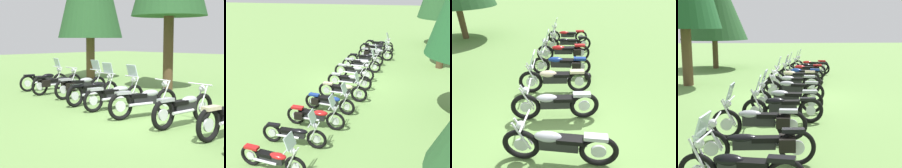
# 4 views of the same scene
# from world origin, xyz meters

# --- Properties ---
(ground_plane) EXTENTS (80.00, 80.00, 0.00)m
(ground_plane) POSITION_xyz_m (0.00, 0.00, 0.00)
(ground_plane) COLOR #6B934C
(motorcycle_1) EXTENTS (0.73, 2.42, 1.02)m
(motorcycle_1) POSITION_xyz_m (-6.02, 1.01, 0.45)
(motorcycle_1) COLOR black
(motorcycle_1) RESTS_ON ground_plane
(motorcycle_2) EXTENTS (0.66, 2.33, 1.39)m
(motorcycle_2) POSITION_xyz_m (-4.54, 1.02, 0.48)
(motorcycle_2) COLOR black
(motorcycle_2) RESTS_ON ground_plane
(motorcycle_3) EXTENTS (0.77, 2.30, 1.37)m
(motorcycle_3) POSITION_xyz_m (-3.21, 0.47, 0.47)
(motorcycle_3) COLOR black
(motorcycle_3) RESTS_ON ground_plane
(motorcycle_4) EXTENTS (0.64, 2.32, 1.37)m
(motorcycle_4) POSITION_xyz_m (-2.05, 0.32, 0.48)
(motorcycle_4) COLOR black
(motorcycle_4) RESTS_ON ground_plane
(motorcycle_5) EXTENTS (0.82, 2.25, 1.04)m
(motorcycle_5) POSITION_xyz_m (-0.66, 0.03, 0.47)
(motorcycle_5) COLOR black
(motorcycle_5) RESTS_ON ground_plane
(motorcycle_6) EXTENTS (0.76, 2.27, 1.03)m
(motorcycle_6) POSITION_xyz_m (0.71, -0.05, 0.46)
(motorcycle_6) COLOR black
(motorcycle_6) RESTS_ON ground_plane
(motorcycle_7) EXTENTS (0.73, 2.30, 1.39)m
(motorcycle_7) POSITION_xyz_m (2.03, -0.18, 0.49)
(motorcycle_7) COLOR black
(motorcycle_7) RESTS_ON ground_plane
(motorcycle_8) EXTENTS (0.84, 2.20, 1.35)m
(motorcycle_8) POSITION_xyz_m (3.25, -0.60, 0.46)
(motorcycle_8) COLOR black
(motorcycle_8) RESTS_ON ground_plane
(motorcycle_9) EXTENTS (0.80, 2.30, 1.38)m
(motorcycle_9) POSITION_xyz_m (4.56, -0.89, 0.48)
(motorcycle_9) COLOR black
(motorcycle_9) RESTS_ON ground_plane
(motorcycle_10) EXTENTS (0.74, 2.30, 1.36)m
(motorcycle_10) POSITION_xyz_m (5.84, -1.25, 0.45)
(motorcycle_10) COLOR black
(motorcycle_10) RESTS_ON ground_plane
(motorcycle_11) EXTENTS (0.70, 2.17, 1.35)m
(motorcycle_11) POSITION_xyz_m (7.19, -1.46, 0.45)
(motorcycle_11) COLOR black
(motorcycle_11) RESTS_ON ground_plane
(dropped_helmet) EXTENTS (0.26, 0.26, 0.26)m
(dropped_helmet) POSITION_xyz_m (2.70, -1.48, 0.13)
(dropped_helmet) COLOR black
(dropped_helmet) RESTS_ON ground_plane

